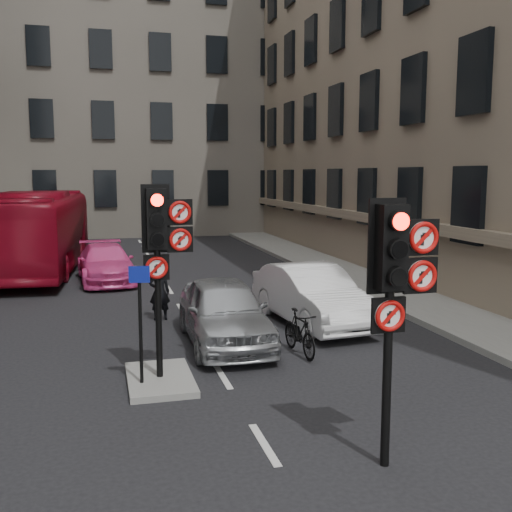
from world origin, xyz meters
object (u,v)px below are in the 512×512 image
motorcycle (299,333)px  info_sign (140,308)px  car_silver (224,311)px  bus_red (41,231)px  car_pink (106,263)px  motorcyclist (160,292)px  signal_far (162,239)px  car_white (311,295)px  signal_near (396,275)px

motorcycle → info_sign: info_sign is taller
car_silver → motorcycle: (1.40, -1.25, -0.27)m
car_silver → bus_red: size_ratio=0.39×
car_silver → car_pink: size_ratio=0.96×
car_pink → info_sign: bearing=-92.3°
motorcycle → info_sign: (-3.44, -1.28, 1.02)m
car_pink → motorcycle: car_pink is taller
car_pink → bus_red: (-2.47, 3.23, 0.93)m
motorcyclist → info_sign: 5.28m
info_sign → signal_far: bearing=40.2°
signal_far → car_pink: size_ratio=0.78×
car_silver → bus_red: (-4.99, 12.19, 0.84)m
bus_red → info_sign: bearing=-75.0°
car_silver → bus_red: bus_red is taller
car_silver → car_white: 2.85m
signal_far → info_sign: 1.30m
bus_red → car_white: bearing=-51.7°
motorcycle → signal_far: bearing=-166.2°
bus_red → car_silver: bearing=-64.1°
car_silver → car_pink: bearing=106.8°
car_silver → info_sign: bearing=-127.9°
signal_far → info_sign: size_ratio=1.66×
car_silver → motorcycle: size_ratio=2.75×
signal_far → car_pink: (-0.92, 11.21, -2.04)m
car_white → motorcyclist: bearing=153.8°
bus_red → motorcyclist: size_ratio=7.56×
car_white → car_pink: (-5.10, 7.72, -0.09)m
motorcyclist → car_silver: bearing=116.6°
signal_near → car_white: bearing=78.1°
bus_red → motorcycle: bearing=-60.9°
car_white → motorcyclist: size_ratio=3.04×
signal_near → motorcycle: (0.41, 5.01, -2.10)m
car_white → car_pink: bearing=117.6°
signal_near → signal_far: size_ratio=1.00×
car_silver → info_sign: (-2.04, -2.52, 0.75)m
car_silver → motorcycle: bearing=-40.6°
signal_near → bus_red: signal_near is taller
car_pink → info_sign: (0.48, -11.48, 0.84)m
car_silver → signal_far: bearing=-124.4°
signal_near → motorcyclist: 9.34m
signal_far → car_silver: 3.39m
bus_red → motorcycle: bus_red is taller
signal_near → car_silver: (-0.99, 6.25, -1.83)m
car_white → info_sign: info_sign is taller
motorcycle → motorcyclist: motorcyclist is taller
signal_near → info_sign: signal_near is taller
bus_red → info_sign: size_ratio=5.34×
signal_near → car_silver: 6.59m
signal_near → car_white: 7.87m
motorcycle → info_sign: size_ratio=0.75×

